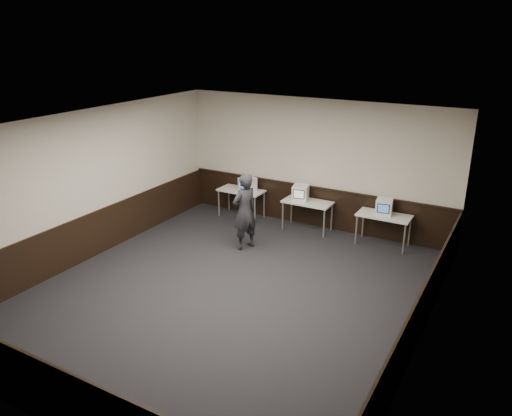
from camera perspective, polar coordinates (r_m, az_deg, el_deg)
The scene contains 18 objects.
floor at distance 9.67m, azimuth -3.01°, elevation -9.59°, with size 8.00×8.00×0.00m, color black.
ceiling at distance 8.56m, azimuth -3.40°, elevation 9.40°, with size 8.00×8.00×0.00m, color white.
back_wall at distance 12.39m, azimuth 6.81°, elevation 5.00°, with size 7.00×7.00×0.00m, color beige.
front_wall at distance 6.34m, azimuth -23.38°, elevation -11.76°, with size 7.00×7.00×0.00m, color beige.
left_wall at distance 11.18m, azimuth -18.53°, elevation 2.45°, with size 8.00×8.00×0.00m, color beige.
right_wall at distance 7.82m, azimuth 19.09°, elevation -5.07°, with size 8.00×8.00×0.00m, color beige.
wainscot_back at distance 12.70m, azimuth 6.57°, elevation 0.18°, with size 6.98×0.04×1.00m, color black.
wainscot_front at distance 6.97m, azimuth -21.95°, elevation -19.46°, with size 6.98×0.04×1.00m, color black.
wainscot_left at distance 11.53m, azimuth -17.87°, elevation -2.78°, with size 0.04×7.98×1.00m, color black.
wainscot_right at distance 8.33m, azimuth 18.09°, elevation -11.93°, with size 0.04×7.98×1.00m, color black.
wainscot_rail at distance 12.51m, azimuth 6.63°, elevation 2.40°, with size 6.98×0.06×0.04m, color black.
desk_left at distance 13.13m, azimuth -1.70°, elevation 1.80°, with size 1.20×0.60×0.75m.
desk_center at distance 12.31m, azimuth 5.91°, elevation 0.45°, with size 1.20×0.60×0.75m.
desk_right at distance 11.73m, azimuth 14.42°, elevation -1.08°, with size 1.20×0.60×0.75m.
emac_left at distance 12.95m, azimuth -0.98°, elevation 2.72°, with size 0.45×0.47×0.36m.
emac_center at distance 12.32m, azimuth 5.10°, elevation 1.76°, with size 0.45×0.46×0.37m.
emac_right at distance 11.69m, azimuth 14.44°, elevation 0.15°, with size 0.42×0.44×0.36m.
person at distance 11.17m, azimuth -1.32°, elevation -0.40°, with size 0.64×0.42×1.76m, color black.
Camera 1 is at (4.56, -7.08, 4.76)m, focal length 35.00 mm.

